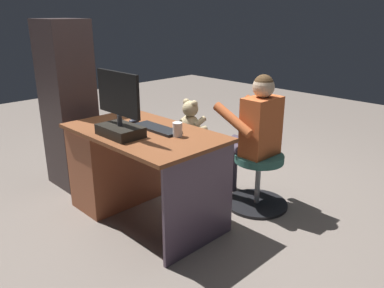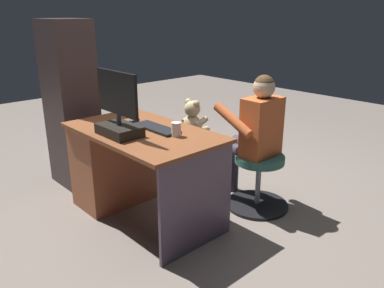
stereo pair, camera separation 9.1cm
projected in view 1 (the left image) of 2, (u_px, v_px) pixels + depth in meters
The scene contains 12 objects.
ground_plane at pixel (186, 200), 3.41m from camera, with size 10.00×10.00×0.00m, color slate.
desk at pixel (122, 162), 3.21m from camera, with size 1.24×0.73×0.73m.
monitor at pixel (119, 116), 2.72m from camera, with size 0.46×0.22×0.46m.
keyboard at pixel (157, 129), 2.91m from camera, with size 0.42×0.14×0.02m, color black.
computer_mouse at pixel (134, 121), 3.08m from camera, with size 0.06×0.10×0.04m, color #202430.
cup at pixel (177, 129), 2.74m from camera, with size 0.07×0.07×0.10m, color white.
tv_remote at pixel (118, 125), 3.01m from camera, with size 0.04×0.15×0.02m, color black.
office_chair_teddy at pixel (190, 155), 3.76m from camera, with size 0.56×0.56×0.46m.
teddy_bear at pixel (191, 118), 3.65m from camera, with size 0.23×0.24×0.34m.
visitor_chair at pixel (258, 177), 3.24m from camera, with size 0.52×0.52×0.46m.
person at pixel (252, 130), 3.16m from camera, with size 0.50×0.48×1.12m.
equipment_rack at pixel (68, 106), 3.52m from camera, with size 0.44×0.36×1.52m, color #342929.
Camera 1 is at (-2.22, 2.11, 1.58)m, focal length 36.11 mm.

